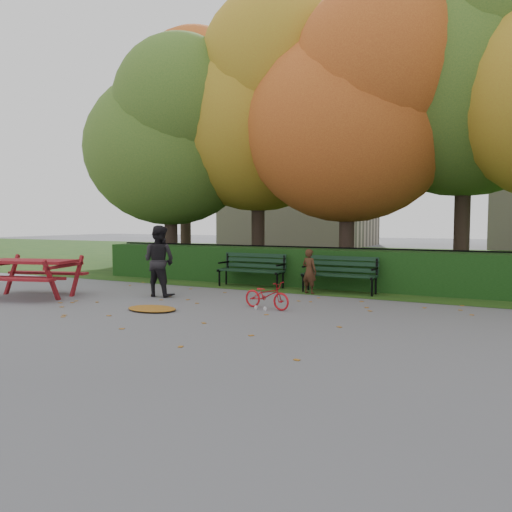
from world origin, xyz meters
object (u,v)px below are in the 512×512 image
at_px(tree_d, 481,65).
at_px(tree_f, 188,124).
at_px(bench_right, 340,271).
at_px(bicycle, 267,295).
at_px(bench_left, 252,267).
at_px(adult, 159,261).
at_px(child, 309,271).
at_px(tree_a, 174,136).
at_px(tree_c, 357,110).
at_px(tree_b, 264,107).
at_px(picnic_table, 30,268).

xyz_separation_m(tree_d, tree_f, (-11.01, 2.01, -0.29)).
relative_size(tree_d, tree_f, 1.04).
xyz_separation_m(bench_right, bicycle, (-0.61, -2.83, -0.25)).
bearing_deg(bench_left, adult, -115.22).
height_order(tree_d, tree_f, tree_d).
bearing_deg(bench_right, child, -140.33).
height_order(tree_f, adult, tree_f).
relative_size(bench_right, child, 1.67).
relative_size(child, bicycle, 1.03).
relative_size(tree_d, bicycle, 9.19).
xyz_separation_m(tree_f, bench_right, (8.23, -5.54, -5.17)).
distance_m(tree_d, bench_right, 7.07).
xyz_separation_m(tree_a, tree_c, (6.02, 0.38, 0.30)).
xyz_separation_m(tree_b, child, (2.94, -3.55, -4.86)).
height_order(tree_f, picnic_table, tree_f).
height_order(tree_a, tree_d, tree_d).
xyz_separation_m(picnic_table, child, (5.50, 3.39, -0.12)).
distance_m(bench_right, adult, 4.33).
relative_size(tree_a, adult, 4.57).
xyz_separation_m(tree_c, bicycle, (-0.34, -5.09, -4.55)).
distance_m(bench_left, bench_right, 2.40).
bearing_deg(tree_f, picnic_table, -77.25).
distance_m(tree_d, bench_left, 8.31).
xyz_separation_m(tree_f, child, (7.63, -6.04, -5.15)).
height_order(tree_d, bench_right, tree_d).
bearing_deg(child, tree_f, -21.35).
distance_m(tree_a, child, 7.33).
relative_size(tree_a, bicycle, 7.18).
relative_size(bench_left, child, 1.67).
relative_size(tree_c, picnic_table, 3.40).
xyz_separation_m(bench_left, bicycle, (1.79, -2.83, -0.25)).
distance_m(tree_c, adult, 7.00).
relative_size(tree_b, child, 8.14).
xyz_separation_m(child, bicycle, (-0.00, -2.32, -0.27)).
height_order(tree_b, bench_left, tree_b).
bearing_deg(tree_f, bench_right, -33.92).
xyz_separation_m(bench_left, picnic_table, (-3.70, -3.89, 0.14)).
bearing_deg(bench_right, bicycle, -102.12).
height_order(picnic_table, bicycle, picnic_table).
bearing_deg(tree_b, adult, -90.11).
bearing_deg(picnic_table, tree_a, 76.16).
relative_size(adult, bicycle, 1.57).
height_order(tree_a, bench_left, tree_a).
bearing_deg(tree_c, bicycle, -93.84).
bearing_deg(bicycle, picnic_table, 110.34).
relative_size(tree_b, tree_f, 0.96).
bearing_deg(child, picnic_table, 48.65).
bearing_deg(tree_b, bench_right, -40.67).
bearing_deg(bench_left, tree_c, 46.64).
distance_m(tree_b, bench_right, 6.76).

